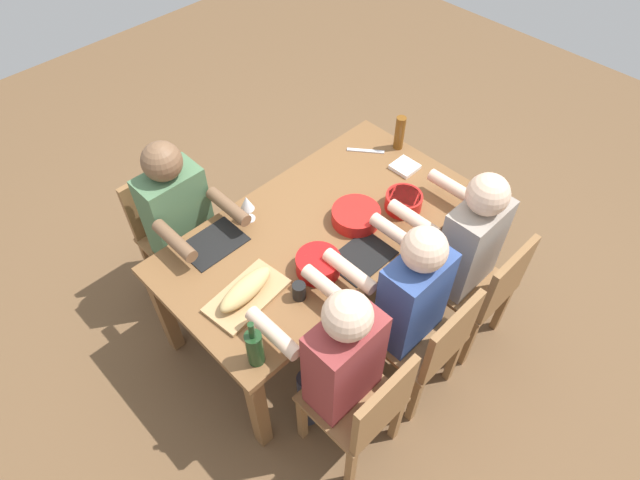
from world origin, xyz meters
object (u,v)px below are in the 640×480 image
chair_near_center (429,342)px  serving_bowl_salad (318,263)px  cutting_board (247,296)px  diner_near_right (464,244)px  serving_bowl_fruit (356,215)px  wine_bottle (255,347)px  napkin_stack (405,167)px  diner_near_center (406,297)px  dining_table (320,237)px  diner_far_left (182,220)px  cup_near_left (299,291)px  chair_near_left (365,407)px  chair_near_right (483,288)px  chair_far_left (171,228)px  wine_glass (247,204)px  diner_near_left (337,359)px  serving_bowl_greens (404,201)px  beer_bottle (400,133)px  bread_loaf (246,289)px

chair_near_center → serving_bowl_salad: bearing=110.2°
chair_near_center → cutting_board: bearing=129.3°
diner_near_right → serving_bowl_fruit: 0.59m
wine_bottle → napkin_stack: bearing=13.7°
diner_near_center → serving_bowl_fruit: 0.53m
dining_table → diner_far_left: bearing=128.8°
diner_near_center → cup_near_left: 0.53m
diner_near_center → chair_near_left: size_ratio=1.41×
chair_near_right → diner_near_right: size_ratio=0.71×
chair_far_left → wine_glass: (0.25, -0.47, 0.37)m
diner_near_left → cup_near_left: (0.09, 0.34, 0.09)m
chair_far_left → cup_near_left: 1.09m
chair_near_left → diner_near_left: size_ratio=0.71×
chair_near_right → cutting_board: chair_near_right is taller
dining_table → diner_far_left: (-0.48, 0.60, 0.04)m
chair_far_left → chair_near_center: size_ratio=1.00×
chair_near_right → wine_glass: wine_glass is taller
chair_near_center → serving_bowl_greens: size_ratio=4.18×
beer_bottle → wine_glass: beer_bottle is taller
chair_near_right → serving_bowl_fruit: 0.81m
dining_table → chair_near_left: (-0.48, -0.78, -0.17)m
serving_bowl_greens → wine_bottle: size_ratio=0.70×
chair_near_center → serving_bowl_salad: 0.69m
chair_far_left → chair_near_center: (0.48, -1.57, 0.00)m
dining_table → diner_near_center: diner_near_center is taller
chair_far_left → serving_bowl_salad: chair_far_left is taller
dining_table → chair_far_left: (-0.48, 0.78, -0.17)m
diner_near_right → wine_bottle: size_ratio=4.14×
chair_near_center → diner_near_center: bearing=90.0°
beer_bottle → serving_bowl_salad: bearing=-161.6°
diner_near_left → wine_glass: diner_near_left is taller
chair_near_center → chair_near_left: bearing=180.0°
chair_near_right → wine_bottle: wine_bottle is taller
cup_near_left → chair_near_left: bearing=-99.7°
bread_loaf → wine_bottle: bearing=-122.2°
diner_near_right → chair_far_left: bearing=124.9°
diner_near_center → diner_near_left: bearing=180.0°
serving_bowl_greens → napkin_stack: serving_bowl_greens is taller
chair_far_left → cup_near_left: bearing=-85.0°
dining_table → cup_near_left: bearing=-146.8°
wine_glass → serving_bowl_greens: bearing=-38.7°
cutting_board → wine_glass: 0.53m
diner_far_left → chair_near_left: (0.00, -1.39, -0.21)m
chair_near_right → serving_bowl_salad: size_ratio=3.79×
beer_bottle → diner_near_right: bearing=-113.9°
dining_table → diner_near_right: size_ratio=1.46×
napkin_stack → dining_table: bearing=178.4°
dining_table → serving_bowl_fruit: size_ratio=6.67×
serving_bowl_fruit → cup_near_left: bearing=-164.9°
diner_near_center → serving_bowl_greens: bearing=41.7°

